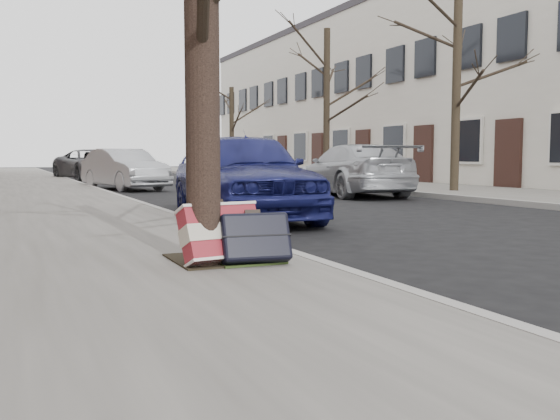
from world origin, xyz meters
name	(u,v)px	position (x,y,z in m)	size (l,w,h in m)	color
ground	(499,279)	(0.00, 0.00, 0.00)	(120.00, 120.00, 0.00)	black
near_sidewalk	(3,191)	(-3.70, 15.00, 0.06)	(5.00, 70.00, 0.12)	gray
far_sidewalk	(360,184)	(7.80, 15.00, 0.06)	(4.00, 70.00, 0.12)	slate
house_far	(464,91)	(13.15, 16.00, 3.60)	(6.70, 40.00, 7.20)	beige
dirt_patch	(222,259)	(-2.00, 1.20, 0.13)	(0.85, 0.85, 0.01)	black
suitcase_red	(221,234)	(-2.09, 0.96, 0.37)	(0.66, 0.18, 0.47)	maroon
suitcase_navy	(255,238)	(-1.84, 0.84, 0.34)	(0.57, 0.18, 0.41)	black
car_near_front	(243,175)	(-0.20, 5.47, 0.72)	(1.70, 4.23, 1.44)	#151853
car_near_mid	(124,169)	(-0.30, 15.41, 0.62)	(1.32, 3.79, 1.25)	#A6A9AE
car_near_back	(92,165)	(-0.16, 23.96, 0.66)	(2.19, 4.76, 1.32)	#39393D
car_far_front	(352,170)	(4.57, 10.09, 0.66)	(1.84, 4.53, 1.32)	#A2A5AA
car_far_back	(232,162)	(4.88, 20.18, 0.80)	(1.88, 4.67, 1.59)	maroon
tree_far_a	(456,94)	(7.20, 9.27, 2.64)	(0.23, 0.23, 5.03)	black
tree_far_b	(327,105)	(7.20, 16.39, 2.88)	(0.23, 0.23, 5.51)	black
tree_far_c	(232,131)	(7.20, 26.68, 2.34)	(0.23, 0.23, 4.44)	black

